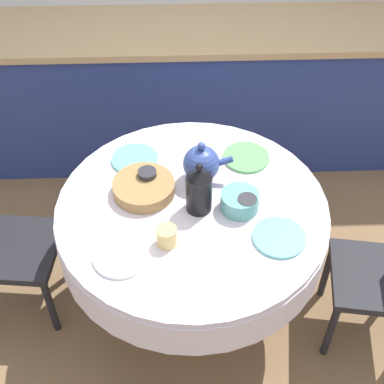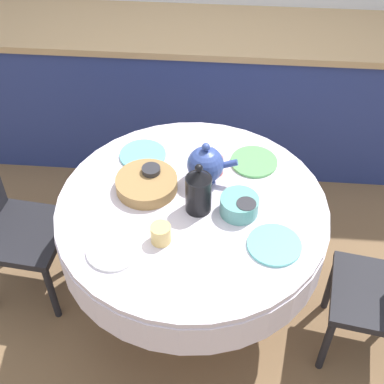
# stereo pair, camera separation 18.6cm
# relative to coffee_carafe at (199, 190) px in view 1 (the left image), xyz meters

# --- Properties ---
(ground_plane) EXTENTS (12.00, 12.00, 0.00)m
(ground_plane) POSITION_rel_coffee_carafe_xyz_m (-0.03, 0.02, -0.89)
(ground_plane) COLOR brown
(kitchen_counter) EXTENTS (3.24, 0.64, 0.91)m
(kitchen_counter) POSITION_rel_coffee_carafe_xyz_m (-0.03, 1.35, -0.43)
(kitchen_counter) COLOR navy
(kitchen_counter) RESTS_ON ground_plane
(dining_table) EXTENTS (1.19, 1.19, 0.78)m
(dining_table) POSITION_rel_coffee_carafe_xyz_m (-0.03, 0.02, -0.24)
(dining_table) COLOR tan
(dining_table) RESTS_ON ground_plane
(plate_near_left) EXTENTS (0.22, 0.22, 0.01)m
(plate_near_left) POSITION_rel_coffee_carafe_xyz_m (-0.32, -0.26, -0.10)
(plate_near_left) COLOR white
(plate_near_left) RESTS_ON dining_table
(cup_near_left) EXTENTS (0.08, 0.08, 0.08)m
(cup_near_left) POSITION_rel_coffee_carafe_xyz_m (-0.14, -0.19, -0.06)
(cup_near_left) COLOR #DBB766
(cup_near_left) RESTS_ON dining_table
(plate_near_right) EXTENTS (0.22, 0.22, 0.01)m
(plate_near_right) POSITION_rel_coffee_carafe_xyz_m (0.32, -0.18, -0.10)
(plate_near_right) COLOR #60BCB7
(plate_near_right) RESTS_ON dining_table
(cup_near_right) EXTENTS (0.08, 0.08, 0.08)m
(cup_near_right) POSITION_rel_coffee_carafe_xyz_m (0.20, -0.03, -0.06)
(cup_near_right) COLOR #28282D
(cup_near_right) RESTS_ON dining_table
(plate_far_left) EXTENTS (0.22, 0.22, 0.01)m
(plate_far_left) POSITION_rel_coffee_carafe_xyz_m (-0.29, 0.32, -0.10)
(plate_far_left) COLOR #60BCB7
(plate_far_left) RESTS_ON dining_table
(cup_far_left) EXTENTS (0.08, 0.08, 0.08)m
(cup_far_left) POSITION_rel_coffee_carafe_xyz_m (-0.22, 0.15, -0.06)
(cup_far_left) COLOR #28282D
(cup_far_left) RESTS_ON dining_table
(plate_far_right) EXTENTS (0.22, 0.22, 0.01)m
(plate_far_right) POSITION_rel_coffee_carafe_xyz_m (0.24, 0.31, -0.10)
(plate_far_right) COLOR #5BA85B
(plate_far_right) RESTS_ON dining_table
(cup_far_right) EXTENTS (0.08, 0.08, 0.08)m
(cup_far_right) POSITION_rel_coffee_carafe_xyz_m (0.06, 0.23, -0.06)
(cup_far_right) COLOR #CC4C3D
(cup_far_right) RESTS_ON dining_table
(coffee_carafe) EXTENTS (0.11, 0.11, 0.25)m
(coffee_carafe) POSITION_rel_coffee_carafe_xyz_m (0.00, 0.00, 0.00)
(coffee_carafe) COLOR black
(coffee_carafe) RESTS_ON dining_table
(teapot) EXTENTS (0.23, 0.16, 0.21)m
(teapot) POSITION_rel_coffee_carafe_xyz_m (0.02, 0.18, -0.01)
(teapot) COLOR #33478E
(teapot) RESTS_ON dining_table
(bread_basket) EXTENTS (0.27, 0.27, 0.06)m
(bread_basket) POSITION_rel_coffee_carafe_xyz_m (-0.24, 0.10, -0.08)
(bread_basket) COLOR olive
(bread_basket) RESTS_ON dining_table
(fruit_bowl) EXTENTS (0.16, 0.16, 0.08)m
(fruit_bowl) POSITION_rel_coffee_carafe_xyz_m (0.17, -0.01, -0.07)
(fruit_bowl) COLOR #569993
(fruit_bowl) RESTS_ON dining_table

